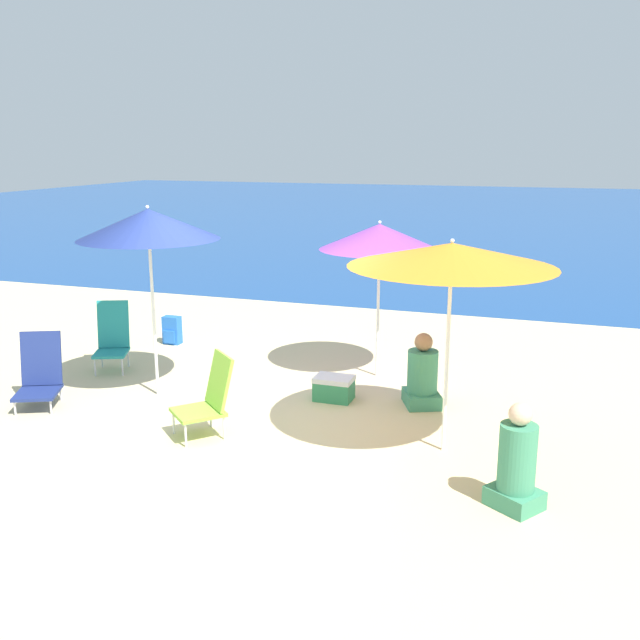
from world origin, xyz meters
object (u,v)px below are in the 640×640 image
at_px(beach_umbrella_orange, 452,255).
at_px(person_seated_far, 422,377).
at_px(beach_chair_teal, 112,337).
at_px(person_seated_near, 517,465).
at_px(beach_umbrella_navy, 148,224).
at_px(backpack_blue, 172,330).
at_px(beach_chair_lime, 209,396).
at_px(beach_chair_navy, 40,374).
at_px(beach_umbrella_purple, 380,237).
at_px(cooler_box, 334,388).

bearing_deg(beach_umbrella_orange, person_seated_far, 110.77).
height_order(beach_chair_teal, person_seated_near, person_seated_near).
height_order(beach_umbrella_navy, backpack_blue, beach_umbrella_navy).
bearing_deg(beach_chair_teal, beach_chair_lime, -57.65).
relative_size(beach_chair_navy, person_seated_near, 0.90).
xyz_separation_m(beach_umbrella_purple, beach_umbrella_orange, (1.20, -2.06, 0.13)).
bearing_deg(person_seated_far, beach_umbrella_navy, 168.10).
bearing_deg(person_seated_far, beach_umbrella_orange, -93.21).
height_order(beach_chair_teal, cooler_box, beach_chair_teal).
distance_m(beach_umbrella_orange, person_seated_near, 1.98).
bearing_deg(backpack_blue, beach_chair_navy, -92.56).
relative_size(beach_umbrella_purple, person_seated_far, 2.34).
bearing_deg(person_seated_far, beach_umbrella_purple, 106.57).
distance_m(beach_umbrella_navy, beach_umbrella_orange, 3.57).
relative_size(beach_umbrella_purple, backpack_blue, 4.77).
bearing_deg(person_seated_far, beach_chair_lime, -164.91).
bearing_deg(cooler_box, person_seated_far, 8.69).
bearing_deg(beach_umbrella_orange, beach_umbrella_navy, 171.86).
relative_size(beach_umbrella_navy, beach_chair_teal, 2.49).
relative_size(beach_chair_lime, person_seated_near, 0.92).
bearing_deg(cooler_box, beach_chair_navy, -158.95).
height_order(person_seated_far, cooler_box, person_seated_far).
relative_size(beach_umbrella_purple, beach_chair_lime, 2.38).
distance_m(beach_umbrella_navy, cooler_box, 2.86).
bearing_deg(person_seated_far, cooler_box, 164.72).
bearing_deg(beach_chair_teal, backpack_blue, 62.64).
distance_m(beach_umbrella_purple, backpack_blue, 3.72).
distance_m(beach_chair_lime, person_seated_near, 3.16).
xyz_separation_m(beach_chair_lime, person_seated_far, (1.92, 1.56, -0.08)).
xyz_separation_m(beach_umbrella_purple, backpack_blue, (-3.31, 0.48, -1.61)).
distance_m(beach_umbrella_orange, cooler_box, 2.53).
height_order(beach_umbrella_purple, beach_chair_navy, beach_umbrella_purple).
bearing_deg(beach_chair_navy, beach_umbrella_orange, -21.97).
xyz_separation_m(beach_chair_lime, cooler_box, (0.90, 1.40, -0.28)).
bearing_deg(beach_umbrella_navy, beach_umbrella_orange, -8.14).
relative_size(beach_umbrella_purple, cooler_box, 4.49).
distance_m(beach_chair_navy, backpack_blue, 2.76).
distance_m(beach_umbrella_orange, beach_chair_navy, 4.91).
relative_size(beach_chair_teal, person_seated_far, 1.05).
distance_m(person_seated_far, cooler_box, 1.05).
height_order(beach_chair_lime, person_seated_near, person_seated_near).
xyz_separation_m(beach_chair_teal, cooler_box, (3.17, -0.20, -0.30)).
distance_m(beach_chair_navy, person_seated_near, 5.44).
distance_m(person_seated_near, person_seated_far, 2.42).
xyz_separation_m(beach_umbrella_navy, cooler_box, (2.07, 0.51, -1.91)).
relative_size(beach_chair_lime, cooler_box, 1.89).
height_order(backpack_blue, cooler_box, backpack_blue).
bearing_deg(backpack_blue, person_seated_far, -18.62).
xyz_separation_m(beach_umbrella_navy, beach_chair_navy, (-1.11, -0.72, -1.69)).
distance_m(beach_chair_lime, beach_chair_navy, 2.29).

